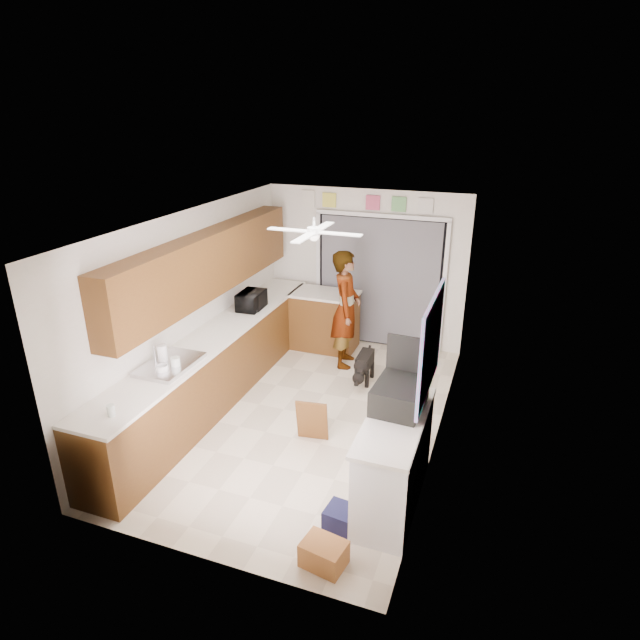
% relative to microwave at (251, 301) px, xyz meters
% --- Properties ---
extents(floor, '(5.00, 5.00, 0.00)m').
position_rel_microwave_xyz_m(floor, '(1.25, -0.96, -1.07)').
color(floor, beige).
rests_on(floor, ground).
extents(ceiling, '(5.00, 5.00, 0.00)m').
position_rel_microwave_xyz_m(ceiling, '(1.25, -0.96, 1.43)').
color(ceiling, white).
rests_on(ceiling, ground).
extents(wall_back, '(3.20, 0.00, 3.20)m').
position_rel_microwave_xyz_m(wall_back, '(1.25, 1.54, 0.18)').
color(wall_back, white).
rests_on(wall_back, ground).
extents(wall_front, '(3.20, 0.00, 3.20)m').
position_rel_microwave_xyz_m(wall_front, '(1.25, -3.46, 0.18)').
color(wall_front, white).
rests_on(wall_front, ground).
extents(wall_left, '(0.00, 5.00, 5.00)m').
position_rel_microwave_xyz_m(wall_left, '(-0.35, -0.96, 0.18)').
color(wall_left, white).
rests_on(wall_left, ground).
extents(wall_right, '(0.00, 5.00, 5.00)m').
position_rel_microwave_xyz_m(wall_right, '(2.85, -0.96, 0.18)').
color(wall_right, white).
rests_on(wall_right, ground).
extents(left_base_cabinets, '(0.60, 4.80, 0.90)m').
position_rel_microwave_xyz_m(left_base_cabinets, '(-0.05, -0.96, -0.62)').
color(left_base_cabinets, brown).
rests_on(left_base_cabinets, floor).
extents(left_countertop, '(0.62, 4.80, 0.04)m').
position_rel_microwave_xyz_m(left_countertop, '(-0.04, -0.96, -0.15)').
color(left_countertop, white).
rests_on(left_countertop, left_base_cabinets).
extents(upper_cabinets, '(0.32, 4.00, 0.80)m').
position_rel_microwave_xyz_m(upper_cabinets, '(-0.19, -0.76, 0.73)').
color(upper_cabinets, brown).
rests_on(upper_cabinets, wall_left).
extents(sink_basin, '(0.50, 0.76, 0.06)m').
position_rel_microwave_xyz_m(sink_basin, '(-0.04, -1.96, -0.11)').
color(sink_basin, silver).
rests_on(sink_basin, left_countertop).
extents(faucet, '(0.03, 0.03, 0.22)m').
position_rel_microwave_xyz_m(faucet, '(-0.23, -1.96, -0.02)').
color(faucet, silver).
rests_on(faucet, left_countertop).
extents(peninsula_base, '(1.00, 0.60, 0.90)m').
position_rel_microwave_xyz_m(peninsula_base, '(0.75, 1.04, -0.62)').
color(peninsula_base, brown).
rests_on(peninsula_base, floor).
extents(peninsula_top, '(1.04, 0.64, 0.04)m').
position_rel_microwave_xyz_m(peninsula_top, '(0.75, 1.04, -0.15)').
color(peninsula_top, white).
rests_on(peninsula_top, peninsula_base).
extents(back_opening_recess, '(2.00, 0.06, 2.10)m').
position_rel_microwave_xyz_m(back_opening_recess, '(1.50, 1.51, -0.02)').
color(back_opening_recess, black).
rests_on(back_opening_recess, wall_back).
extents(curtain_panel, '(1.90, 0.03, 2.05)m').
position_rel_microwave_xyz_m(curtain_panel, '(1.50, 1.47, -0.02)').
color(curtain_panel, slate).
rests_on(curtain_panel, wall_back).
extents(door_trim_left, '(0.06, 0.04, 2.10)m').
position_rel_microwave_xyz_m(door_trim_left, '(0.48, 1.48, -0.02)').
color(door_trim_left, white).
rests_on(door_trim_left, wall_back).
extents(door_trim_right, '(0.06, 0.04, 2.10)m').
position_rel_microwave_xyz_m(door_trim_right, '(2.52, 1.48, -0.02)').
color(door_trim_right, white).
rests_on(door_trim_right, wall_back).
extents(door_trim_head, '(2.10, 0.04, 0.06)m').
position_rel_microwave_xyz_m(door_trim_head, '(1.50, 1.48, 1.05)').
color(door_trim_head, white).
rests_on(door_trim_head, wall_back).
extents(header_frame_0, '(0.22, 0.02, 0.22)m').
position_rel_microwave_xyz_m(header_frame_0, '(0.65, 1.51, 1.23)').
color(header_frame_0, '#E4E34C').
rests_on(header_frame_0, wall_back).
extents(header_frame_2, '(0.22, 0.02, 0.22)m').
position_rel_microwave_xyz_m(header_frame_2, '(1.35, 1.51, 1.23)').
color(header_frame_2, '#CC4C6F').
rests_on(header_frame_2, wall_back).
extents(header_frame_3, '(0.22, 0.02, 0.22)m').
position_rel_microwave_xyz_m(header_frame_3, '(1.75, 1.51, 1.23)').
color(header_frame_3, '#61A65F').
rests_on(header_frame_3, wall_back).
extents(header_frame_4, '(0.22, 0.02, 0.22)m').
position_rel_microwave_xyz_m(header_frame_4, '(2.15, 1.51, 1.23)').
color(header_frame_4, silver).
rests_on(header_frame_4, wall_back).
extents(route66_sign, '(0.22, 0.02, 0.26)m').
position_rel_microwave_xyz_m(route66_sign, '(0.30, 1.51, 1.23)').
color(route66_sign, silver).
rests_on(route66_sign, wall_back).
extents(right_counter_base, '(0.50, 1.40, 0.90)m').
position_rel_microwave_xyz_m(right_counter_base, '(2.60, -2.16, -0.62)').
color(right_counter_base, white).
rests_on(right_counter_base, floor).
extents(right_counter_top, '(0.54, 1.44, 0.04)m').
position_rel_microwave_xyz_m(right_counter_top, '(2.59, -2.16, -0.15)').
color(right_counter_top, white).
rests_on(right_counter_top, right_counter_base).
extents(abstract_painting, '(0.03, 1.15, 0.95)m').
position_rel_microwave_xyz_m(abstract_painting, '(2.83, -1.96, 0.58)').
color(abstract_painting, '#FF5DE4').
rests_on(abstract_painting, wall_right).
extents(ceiling_fan, '(1.14, 1.14, 0.24)m').
position_rel_microwave_xyz_m(ceiling_fan, '(1.25, -0.76, 1.25)').
color(ceiling_fan, white).
rests_on(ceiling_fan, ceiling).
extents(microwave, '(0.34, 0.48, 0.26)m').
position_rel_microwave_xyz_m(microwave, '(0.00, 0.00, 0.00)').
color(microwave, black).
rests_on(microwave, left_countertop).
extents(cup, '(0.16, 0.16, 0.11)m').
position_rel_microwave_xyz_m(cup, '(-0.00, -2.15, -0.07)').
color(cup, white).
rests_on(cup, left_countertop).
extents(jar_a, '(0.12, 0.12, 0.14)m').
position_rel_microwave_xyz_m(jar_a, '(0.07, -1.99, -0.06)').
color(jar_a, silver).
rests_on(jar_a, left_countertop).
extents(jar_b, '(0.08, 0.08, 0.11)m').
position_rel_microwave_xyz_m(jar_b, '(0.05, -3.03, -0.07)').
color(jar_b, silver).
rests_on(jar_b, left_countertop).
extents(paper_towel_roll, '(0.12, 0.12, 0.23)m').
position_rel_microwave_xyz_m(paper_towel_roll, '(-0.14, -1.93, -0.01)').
color(paper_towel_roll, white).
rests_on(paper_towel_roll, left_countertop).
extents(suitcase, '(0.49, 0.63, 0.26)m').
position_rel_microwave_xyz_m(suitcase, '(2.57, -1.94, 0.00)').
color(suitcase, black).
rests_on(suitcase, right_counter_top).
extents(suitcase_rim, '(0.47, 0.60, 0.02)m').
position_rel_microwave_xyz_m(suitcase_rim, '(2.57, -1.94, -0.11)').
color(suitcase_rim, yellow).
rests_on(suitcase_rim, suitcase).
extents(suitcase_lid, '(0.42, 0.05, 0.50)m').
position_rel_microwave_xyz_m(suitcase_lid, '(2.57, -1.65, 0.25)').
color(suitcase_lid, black).
rests_on(suitcase_lid, suitcase).
extents(cardboard_box, '(0.41, 0.33, 0.23)m').
position_rel_microwave_xyz_m(cardboard_box, '(2.23, -3.16, -0.95)').
color(cardboard_box, '#AC6736').
rests_on(cardboard_box, floor).
extents(navy_crate, '(0.35, 0.30, 0.20)m').
position_rel_microwave_xyz_m(navy_crate, '(2.25, -2.68, -0.97)').
color(navy_crate, black).
rests_on(navy_crate, floor).
extents(cabinet_door_panel, '(0.38, 0.19, 0.54)m').
position_rel_microwave_xyz_m(cabinet_door_panel, '(1.49, -1.49, -0.79)').
color(cabinet_door_panel, brown).
rests_on(cabinet_door_panel, floor).
extents(man, '(0.54, 0.71, 1.77)m').
position_rel_microwave_xyz_m(man, '(1.24, 0.59, -0.18)').
color(man, white).
rests_on(man, floor).
extents(dog, '(0.28, 0.63, 0.49)m').
position_rel_microwave_xyz_m(dog, '(1.67, 0.14, -0.83)').
color(dog, black).
rests_on(dog, floor).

